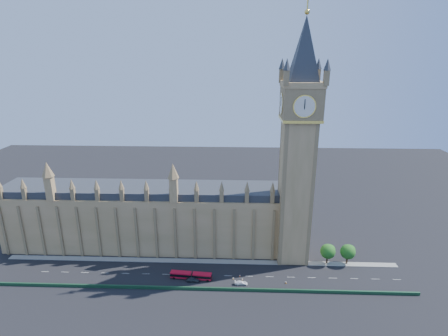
{
  "coord_description": "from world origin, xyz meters",
  "views": [
    {
      "loc": [
        14.75,
        -115.19,
        80.55
      ],
      "look_at": [
        10.04,
        10.0,
        40.36
      ],
      "focal_mm": 28.0,
      "sensor_mm": 36.0,
      "label": 1
    }
  ],
  "objects_px": {
    "car_grey": "(193,279)",
    "car_white": "(241,283)",
    "red_bus": "(191,276)",
    "car_silver": "(201,278)"
  },
  "relations": [
    {
      "from": "red_bus",
      "to": "car_silver",
      "type": "distance_m",
      "value": 4.1
    },
    {
      "from": "car_silver",
      "to": "car_white",
      "type": "xyz_separation_m",
      "value": [
        14.97,
        -2.36,
        0.02
      ]
    },
    {
      "from": "red_bus",
      "to": "car_silver",
      "type": "relative_size",
      "value": 3.89
    },
    {
      "from": "car_grey",
      "to": "car_white",
      "type": "height_order",
      "value": "car_grey"
    },
    {
      "from": "red_bus",
      "to": "car_silver",
      "type": "bearing_deg",
      "value": -0.87
    },
    {
      "from": "car_white",
      "to": "red_bus",
      "type": "bearing_deg",
      "value": 79.08
    },
    {
      "from": "car_white",
      "to": "car_grey",
      "type": "bearing_deg",
      "value": 83.5
    },
    {
      "from": "car_grey",
      "to": "car_white",
      "type": "relative_size",
      "value": 1.01
    },
    {
      "from": "red_bus",
      "to": "car_grey",
      "type": "relative_size",
      "value": 3.32
    },
    {
      "from": "car_silver",
      "to": "red_bus",
      "type": "bearing_deg",
      "value": 81.84
    }
  ]
}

